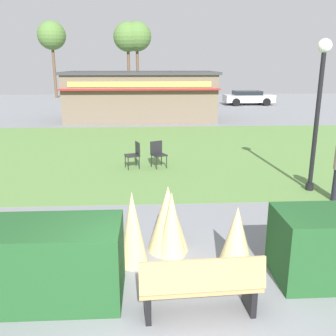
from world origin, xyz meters
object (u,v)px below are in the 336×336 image
(food_kiosk, at_px, (141,96))
(cafe_chair_west, at_px, (158,152))
(parked_car_east_slot, at_px, (248,97))
(cafe_chair_east, at_px, (135,153))
(parked_car_west_slot, at_px, (118,98))
(tree_right_bg, at_px, (128,37))
(tree_center_bg, at_px, (137,37))
(lamppost_mid, at_px, (319,98))
(parked_car_center_slot, at_px, (175,98))
(park_bench, at_px, (201,285))
(tree_left_bg, at_px, (52,36))

(food_kiosk, bearing_deg, cafe_chair_west, -86.33)
(cafe_chair_west, xyz_separation_m, parked_car_east_slot, (8.33, 19.73, 0.12))
(cafe_chair_east, height_order, parked_car_west_slot, parked_car_west_slot)
(tree_right_bg, relative_size, tree_center_bg, 0.99)
(cafe_chair_west, bearing_deg, parked_car_east_slot, 67.12)
(lamppost_mid, relative_size, parked_car_west_slot, 0.93)
(parked_car_center_slot, bearing_deg, park_bench, -93.30)
(cafe_chair_east, xyz_separation_m, parked_car_west_slot, (-2.07, 19.82, 0.12))
(cafe_chair_east, relative_size, tree_right_bg, 0.12)
(food_kiosk, distance_m, tree_left_bg, 19.01)
(tree_left_bg, bearing_deg, parked_car_west_slot, -48.45)
(cafe_chair_west, height_order, parked_car_east_slot, parked_car_east_slot)
(parked_car_east_slot, bearing_deg, food_kiosk, -137.90)
(cafe_chair_west, height_order, tree_center_bg, tree_center_bg)
(tree_left_bg, bearing_deg, parked_car_center_slot, -33.71)
(lamppost_mid, height_order, parked_car_west_slot, lamppost_mid)
(park_bench, height_order, food_kiosk, food_kiosk)
(parked_car_center_slot, height_order, parked_car_east_slot, same)
(cafe_chair_west, xyz_separation_m, cafe_chair_east, (-0.78, -0.08, 0.00))
(park_bench, xyz_separation_m, parked_car_west_slot, (-3.23, 27.60, 0.16))
(park_bench, bearing_deg, lamppost_mid, 53.90)
(food_kiosk, xyz_separation_m, tree_right_bg, (-1.42, 14.33, 4.38))
(lamppost_mid, bearing_deg, parked_car_west_slot, 107.48)
(park_bench, distance_m, parked_car_west_slot, 27.79)
(park_bench, xyz_separation_m, cafe_chair_east, (-1.16, 7.78, 0.05))
(food_kiosk, distance_m, parked_car_east_slot, 12.25)
(park_bench, bearing_deg, tree_left_bg, 106.04)
(parked_car_west_slot, relative_size, tree_left_bg, 0.57)
(tree_right_bg, bearing_deg, cafe_chair_east, -86.97)
(cafe_chair_east, distance_m, parked_car_east_slot, 21.81)
(lamppost_mid, distance_m, parked_car_west_slot, 23.53)
(parked_car_center_slot, bearing_deg, tree_center_bg, 117.46)
(parked_car_center_slot, relative_size, parked_car_east_slot, 1.02)
(cafe_chair_west, relative_size, parked_car_west_slot, 0.20)
(cafe_chair_west, height_order, parked_car_center_slot, parked_car_center_slot)
(parked_car_west_slot, xyz_separation_m, tree_left_bg, (-6.96, 7.86, 5.45))
(food_kiosk, height_order, tree_left_bg, tree_left_bg)
(tree_right_bg, bearing_deg, parked_car_center_slot, -56.12)
(food_kiosk, bearing_deg, parked_car_east_slot, 42.10)
(park_bench, relative_size, parked_car_center_slot, 0.40)
(cafe_chair_west, distance_m, parked_car_center_slot, 19.83)
(parked_car_east_slot, bearing_deg, parked_car_center_slot, -179.98)
(cafe_chair_west, relative_size, parked_car_center_slot, 0.21)
(cafe_chair_west, bearing_deg, cafe_chair_east, -173.94)
(tree_right_bg, bearing_deg, tree_left_bg, 167.35)
(cafe_chair_east, height_order, parked_car_east_slot, parked_car_east_slot)
(cafe_chair_west, distance_m, tree_left_bg, 29.81)
(tree_right_bg, bearing_deg, tree_center_bg, 7.76)
(parked_car_west_slot, distance_m, parked_car_center_slot, 4.82)
(tree_center_bg, bearing_deg, tree_left_bg, 169.37)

